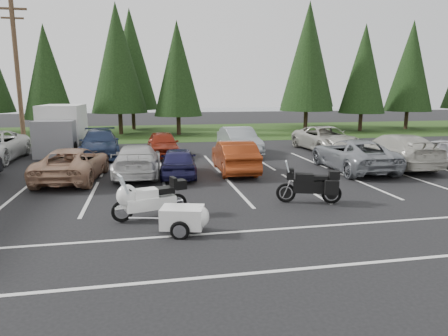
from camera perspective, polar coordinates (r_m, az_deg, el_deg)
ground at (r=14.30m, az=0.81°, el=-4.27°), size 120.00×120.00×0.00m
grass_strip at (r=37.79m, az=-6.77°, el=5.15°), size 80.00×16.00×0.01m
lake_water at (r=68.94m, az=-5.47°, el=7.74°), size 70.00×50.00×0.02m
utility_pole at (r=26.49m, az=-27.38°, el=11.78°), size 1.60×0.26×9.00m
box_truck at (r=26.60m, az=-22.33°, el=5.14°), size 2.40×5.60×2.90m
stall_markings at (r=16.20m, az=-0.65°, el=-2.44°), size 32.00×16.00×0.01m
conifer_3 at (r=35.76m, az=-24.06°, el=12.43°), size 3.87×3.87×9.02m
conifer_4 at (r=36.57m, az=-14.98°, el=14.92°), size 4.80×4.80×11.17m
conifer_5 at (r=35.27m, az=-6.67°, el=13.90°), size 4.14×4.14×9.63m
conifer_6 at (r=38.69m, az=11.90°, el=15.07°), size 4.93×4.93×11.48m
conifer_7 at (r=40.81m, az=19.34°, el=13.21°), size 4.27×4.27×9.94m
conifer_8 at (r=44.48m, az=25.12°, el=13.03°), size 4.53×4.53×10.56m
conifer_back_b at (r=41.13m, az=-13.15°, el=14.85°), size 4.97×4.97×11.58m
conifer_back_c at (r=43.85m, az=11.96°, el=15.58°), size 5.50×5.50×12.81m
car_near_2 at (r=18.20m, az=-20.79°, el=0.56°), size 2.83×5.24×1.40m
car_near_3 at (r=18.33m, az=-12.27°, el=1.11°), size 2.22×4.95×1.41m
car_near_4 at (r=17.88m, az=-6.52°, el=0.91°), size 1.88×4.01×1.33m
car_near_5 at (r=18.71m, az=1.50°, el=1.69°), size 1.72×4.59×1.50m
car_near_6 at (r=20.15m, az=17.92°, el=1.84°), size 2.66×5.49×1.50m
car_near_7 at (r=21.80m, az=23.24°, el=2.34°), size 2.57×5.81×1.66m
car_near_8 at (r=23.67m, az=28.68°, el=2.11°), size 1.82×4.04×1.35m
car_far_1 at (r=24.26m, az=-17.33°, el=3.36°), size 2.58×5.45×1.53m
car_far_2 at (r=23.51m, az=-8.71°, el=3.40°), size 1.86×4.31×1.45m
car_far_3 at (r=24.13m, az=2.16°, el=3.90°), size 1.90×4.94×1.61m
car_far_4 at (r=26.19m, az=14.34°, el=4.06°), size 2.85×5.71×1.55m
touring_motorcycle at (r=12.08m, az=-10.52°, el=-3.82°), size 2.68×1.47×1.42m
cargo_trailer at (r=10.76m, az=-5.96°, el=-7.41°), size 1.79×1.29×0.74m
adventure_motorcycle at (r=13.76m, az=12.05°, el=-1.97°), size 2.56×1.53×1.47m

